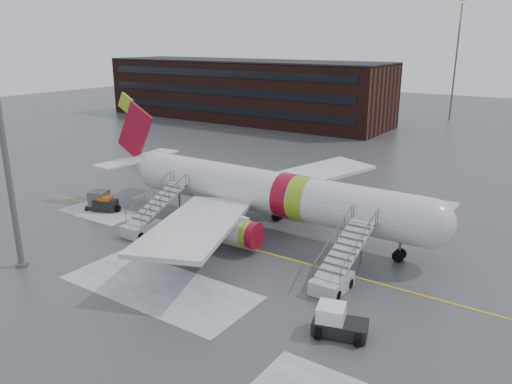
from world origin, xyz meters
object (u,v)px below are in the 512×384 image
Objects in this scene: airstair_aft at (147,220)px; baggage_tractor at (106,205)px; pushback_tug at (337,322)px; uld_container at (99,201)px; airstair_fwd at (337,272)px; airliner at (260,191)px.

airstair_aft reaches higher than baggage_tractor.
baggage_tractor is (-7.54, 1.64, -0.42)m from airstair_aft.
uld_container is at bearing 166.55° from pushback_tug.
airstair_aft reaches higher than pushback_tug.
airstair_fwd is 18.35m from airstair_aft.
airstair_fwd is 2.78× the size of uld_container.
pushback_tug is at bearing -13.45° from uld_container.
airstair_fwd is at bearing -31.35° from airliner.
airstair_aft is 7.72m from baggage_tractor.
airstair_aft is at bearing -10.94° from uld_container.
airstair_aft is at bearing 180.00° from airstair_fwd.
uld_container is at bearing 176.51° from airstair_fwd.
uld_container is at bearing 169.06° from airstair_aft.
airstair_fwd reaches higher than pushback_tug.
airliner reaches higher than airstair_fwd.
airstair_aft is (-18.35, 0.00, 0.00)m from airstair_fwd.
baggage_tractor is at bearing 166.13° from pushback_tug.
airstair_fwd is 2.51× the size of baggage_tractor.
airstair_aft reaches higher than uld_container.
airliner is at bearing 148.65° from airstair_fwd.
pushback_tug is 1.25× the size of uld_container.
baggage_tractor is (-28.42, 7.02, -0.15)m from pushback_tug.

